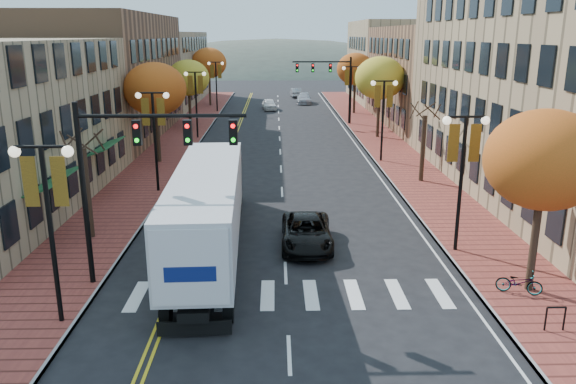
{
  "coord_description": "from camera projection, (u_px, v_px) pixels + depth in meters",
  "views": [
    {
      "loc": [
        -0.37,
        -16.88,
        9.3
      ],
      "look_at": [
        0.19,
        8.2,
        2.2
      ],
      "focal_mm": 35.0,
      "sensor_mm": 36.0,
      "label": 1
    }
  ],
  "objects": [
    {
      "name": "lamp_right_b",
      "position": [
        383.0,
        105.0,
        40.86
      ],
      "size": [
        1.96,
        0.36,
        6.05
      ],
      "color": "black",
      "rests_on": "ground"
    },
    {
      "name": "tree_right_a",
      "position": [
        545.0,
        160.0,
        19.52
      ],
      "size": [
        4.16,
        4.16,
        6.69
      ],
      "color": "#382619",
      "rests_on": "sidewalk_right"
    },
    {
      "name": "navy_sedan",
      "position": [
        198.0,
        265.0,
        21.55
      ],
      "size": [
        1.95,
        4.61,
        1.48
      ],
      "primitive_type": "imported",
      "rotation": [
        0.0,
        0.0,
        0.09
      ],
      "color": "#0D1C37",
      "rests_on": "ground"
    },
    {
      "name": "lamp_left_b",
      "position": [
        154.0,
        122.0,
        32.84
      ],
      "size": [
        1.96,
        0.36,
        6.05
      ],
      "color": "black",
      "rests_on": "ground"
    },
    {
      "name": "bicycle",
      "position": [
        519.0,
        282.0,
        20.41
      ],
      "size": [
        1.71,
        1.08,
        0.85
      ],
      "primitive_type": "imported",
      "rotation": [
        0.0,
        0.0,
        1.22
      ],
      "color": "gray",
      "rests_on": "sidewalk_right"
    },
    {
      "name": "sidewalk_left",
      "position": [
        179.0,
        141.0,
        49.83
      ],
      "size": [
        4.0,
        85.0,
        0.15
      ],
      "primitive_type": "cube",
      "color": "brown",
      "rests_on": "ground"
    },
    {
      "name": "black_suv",
      "position": [
        307.0,
        232.0,
        25.29
      ],
      "size": [
        2.32,
        4.88,
        1.35
      ],
      "primitive_type": "imported",
      "rotation": [
        0.0,
        0.0,
        -0.02
      ],
      "color": "black",
      "rests_on": "ground"
    },
    {
      "name": "car_far_oncoming",
      "position": [
        296.0,
        93.0,
        84.74
      ],
      "size": [
        1.75,
        4.22,
        1.36
      ],
      "primitive_type": "imported",
      "rotation": [
        0.0,
        0.0,
        3.22
      ],
      "color": "#939399",
      "rests_on": "ground"
    },
    {
      "name": "lamp_right_a",
      "position": [
        463.0,
        157.0,
        23.54
      ],
      "size": [
        1.96,
        0.36,
        6.05
      ],
      "color": "black",
      "rests_on": "ground"
    },
    {
      "name": "tree_left_a",
      "position": [
        88.0,
        193.0,
        25.67
      ],
      "size": [
        0.28,
        0.28,
        4.2
      ],
      "color": "#382619",
      "rests_on": "sidewalk_left"
    },
    {
      "name": "car_far_silver",
      "position": [
        304.0,
        98.0,
        77.07
      ],
      "size": [
        2.21,
        4.96,
        1.41
      ],
      "primitive_type": "imported",
      "rotation": [
        0.0,
        0.0,
        -0.05
      ],
      "color": "#AFAFB7",
      "rests_on": "ground"
    },
    {
      "name": "traffic_mast_near",
      "position": [
        134.0,
        160.0,
        20.2
      ],
      "size": [
        6.1,
        0.35,
        7.0
      ],
      "color": "black",
      "rests_on": "ground"
    },
    {
      "name": "car_far_white",
      "position": [
        269.0,
        104.0,
        70.72
      ],
      "size": [
        2.05,
        4.18,
        1.37
      ],
      "primitive_type": "imported",
      "rotation": [
        0.0,
        0.0,
        0.11
      ],
      "color": "white",
      "rests_on": "ground"
    },
    {
      "name": "tree_left_d",
      "position": [
        209.0,
        63.0,
        72.85
      ],
      "size": [
        4.61,
        4.61,
        7.42
      ],
      "color": "#382619",
      "rests_on": "sidewalk_left"
    },
    {
      "name": "traffic_mast_far",
      "position": [
        332.0,
        77.0,
        57.95
      ],
      "size": [
        6.1,
        0.34,
        7.0
      ],
      "color": "black",
      "rests_on": "ground"
    },
    {
      "name": "lamp_left_d",
      "position": [
        216.0,
        77.0,
        67.47
      ],
      "size": [
        1.96,
        0.36,
        6.05
      ],
      "color": "black",
      "rests_on": "ground"
    },
    {
      "name": "tree_left_c",
      "position": [
        188.0,
        78.0,
        55.69
      ],
      "size": [
        4.16,
        4.16,
        6.69
      ],
      "color": "#382619",
      "rests_on": "sidewalk_left"
    },
    {
      "name": "sidewalk_right",
      "position": [
        380.0,
        140.0,
        50.21
      ],
      "size": [
        4.0,
        85.0,
        0.15
      ],
      "primitive_type": "cube",
      "color": "brown",
      "rests_on": "ground"
    },
    {
      "name": "building_left_mid",
      "position": [
        95.0,
        76.0,
        51.54
      ],
      "size": [
        12.0,
        24.0,
        11.0
      ],
      "primitive_type": "cube",
      "color": "brown",
      "rests_on": "ground"
    },
    {
      "name": "lamp_left_c",
      "position": [
        196.0,
        92.0,
        50.15
      ],
      "size": [
        1.96,
        0.36,
        6.05
      ],
      "color": "black",
      "rests_on": "ground"
    },
    {
      "name": "tree_right_c",
      "position": [
        380.0,
        78.0,
        50.19
      ],
      "size": [
        4.48,
        4.48,
        7.21
      ],
      "color": "#382619",
      "rests_on": "sidewalk_right"
    },
    {
      "name": "lamp_left_a",
      "position": [
        47.0,
        201.0,
        17.45
      ],
      "size": [
        1.96,
        0.36,
        6.05
      ],
      "color": "black",
      "rests_on": "ground"
    },
    {
      "name": "building_right_far",
      "position": [
        409.0,
        61.0,
        79.24
      ],
      "size": [
        15.0,
        20.0,
        11.0
      ],
      "primitive_type": "cube",
      "color": "#9E8966",
      "rests_on": "ground"
    },
    {
      "name": "building_right_mid",
      "position": [
        457.0,
        76.0,
        58.21
      ],
      "size": [
        15.0,
        24.0,
        10.0
      ],
      "primitive_type": "cube",
      "color": "brown",
      "rests_on": "ground"
    },
    {
      "name": "tree_right_d",
      "position": [
        355.0,
        69.0,
        65.63
      ],
      "size": [
        4.35,
        4.35,
        7.0
      ],
      "color": "#382619",
      "rests_on": "sidewalk_right"
    },
    {
      "name": "semi_truck",
      "position": [
        209.0,
        202.0,
        24.2
      ],
      "size": [
        3.08,
        15.77,
        3.92
      ],
      "rotation": [
        0.0,
        0.0,
        0.04
      ],
      "color": "black",
      "rests_on": "ground"
    },
    {
      "name": "tree_right_b",
      "position": [
        423.0,
        148.0,
        35.67
      ],
      "size": [
        0.28,
        0.28,
        4.2
      ],
      "color": "#382619",
      "rests_on": "sidewalk_right"
    },
    {
      "name": "ground",
      "position": [
        288.0,
        322.0,
        18.78
      ],
      "size": [
        200.0,
        200.0,
        0.0
      ],
      "primitive_type": "plane",
      "color": "black",
      "rests_on": "ground"
    },
    {
      "name": "lamp_right_c",
      "position": [
        351.0,
        84.0,
        58.17
      ],
      "size": [
        1.96,
        0.36,
        6.05
      ],
      "color": "black",
      "rests_on": "ground"
    },
    {
      "name": "building_left_far",
      "position": [
        152.0,
        68.0,
        75.8
      ],
      "size": [
        12.0,
        26.0,
        9.5
      ],
      "primitive_type": "cube",
      "color": "#9E8966",
      "rests_on": "ground"
    },
    {
      "name": "tree_left_b",
      "position": [
        155.0,
        89.0,
        40.19
      ],
      "size": [
        4.48,
        4.48,
        7.21
      ],
      "color": "#382619",
      "rests_on": "sidewalk_left"
    }
  ]
}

